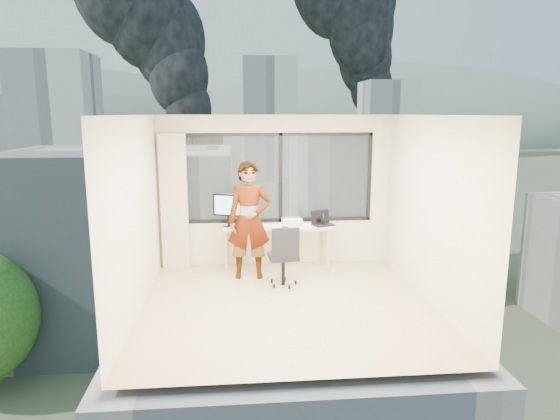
{
  "coord_description": "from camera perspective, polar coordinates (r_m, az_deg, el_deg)",
  "views": [
    {
      "loc": [
        -0.68,
        -6.46,
        2.62
      ],
      "look_at": [
        0.0,
        1.0,
        1.15
      ],
      "focal_mm": 31.63,
      "sensor_mm": 36.0,
      "label": 1
    }
  ],
  "objects": [
    {
      "name": "window_wall",
      "position": [
        8.56,
        -0.27,
        3.76
      ],
      "size": [
        3.3,
        0.16,
        1.55
      ],
      "primitive_type": null,
      "color": "black",
      "rests_on": "ground"
    },
    {
      "name": "hill_b",
      "position": [
        342.04,
        12.04,
        8.09
      ],
      "size": [
        300.0,
        220.0,
        96.0
      ],
      "primitive_type": "ellipsoid",
      "color": "slate",
      "rests_on": "exterior_ground"
    },
    {
      "name": "far_tower_a",
      "position": [
        107.14,
        -24.19,
        8.76
      ],
      "size": [
        14.0,
        14.0,
        28.0
      ],
      "primitive_type": "cube",
      "color": "silver",
      "rests_on": "exterior_ground"
    },
    {
      "name": "smoke_plume_b",
      "position": [
        186.64,
        12.86,
        18.36
      ],
      "size": [
        30.0,
        18.0,
        70.0
      ],
      "primitive_type": null,
      "color": "black",
      "rests_on": "exterior_ground"
    },
    {
      "name": "wall_right",
      "position": [
        7.12,
        17.01,
        -0.08
      ],
      "size": [
        0.01,
        4.0,
        2.6
      ],
      "primitive_type": "cube",
      "color": "beige",
      "rests_on": "ground"
    },
    {
      "name": "wall_front",
      "position": [
        4.7,
        3.33,
        -5.23
      ],
      "size": [
        4.0,
        0.01,
        2.6
      ],
      "primitive_type": "cube",
      "color": "beige",
      "rests_on": "ground"
    },
    {
      "name": "person",
      "position": [
        7.88,
        -3.57,
        -1.22
      ],
      "size": [
        0.7,
        0.48,
        1.88
      ],
      "primitive_type": "imported",
      "rotation": [
        0.0,
        0.0,
        -0.04
      ],
      "color": "#2D2D33",
      "rests_on": "floor"
    },
    {
      "name": "game_console",
      "position": [
        8.6,
        1.35,
        -1.19
      ],
      "size": [
        0.36,
        0.32,
        0.08
      ],
      "primitive_type": "cube",
      "rotation": [
        0.0,
        0.0,
        0.14
      ],
      "color": "white",
      "rests_on": "desk"
    },
    {
      "name": "far_tower_b",
      "position": [
        126.77,
        -1.3,
        10.38
      ],
      "size": [
        13.0,
        13.0,
        30.0
      ],
      "primitive_type": "cube",
      "color": "silver",
      "rests_on": "exterior_ground"
    },
    {
      "name": "tree_c",
      "position": [
        52.99,
        20.3,
        -2.25
      ],
      "size": [
        8.4,
        8.4,
        10.0
      ],
      "primitive_type": null,
      "color": "#23501A",
      "rests_on": "exterior_ground"
    },
    {
      "name": "near_bldg_a",
      "position": [
        38.62,
        -17.52,
        -3.84
      ],
      "size": [
        16.0,
        12.0,
        14.0
      ],
      "primitive_type": "cube",
      "color": "#F0E9C9",
      "rests_on": "exterior_ground"
    },
    {
      "name": "far_tower_d",
      "position": [
        167.42,
        -26.24,
        8.07
      ],
      "size": [
        16.0,
        14.0,
        22.0
      ],
      "primitive_type": "cube",
      "color": "silver",
      "rests_on": "exterior_ground"
    },
    {
      "name": "hill_a",
      "position": [
        347.98,
        -25.48,
        7.31
      ],
      "size": [
        288.0,
        216.0,
        90.0
      ],
      "primitive_type": "ellipsoid",
      "color": "slate",
      "rests_on": "exterior_ground"
    },
    {
      "name": "tree_b",
      "position": [
        27.7,
        5.23,
        -14.89
      ],
      "size": [
        7.6,
        7.6,
        9.0
      ],
      "primitive_type": null,
      "color": "#23501A",
      "rests_on": "exterior_ground"
    },
    {
      "name": "handbag",
      "position": [
        8.66,
        4.75,
        -0.71
      ],
      "size": [
        0.29,
        0.19,
        0.21
      ],
      "primitive_type": "ellipsoid",
      "rotation": [
        0.0,
        0.0,
        -0.23
      ],
      "color": "#0C4B4D",
      "rests_on": "desk"
    },
    {
      "name": "wall_left",
      "position": [
        6.73,
        -16.42,
        -0.68
      ],
      "size": [
        0.01,
        4.0,
        2.6
      ],
      "primitive_type": "cube",
      "color": "beige",
      "rests_on": "ground"
    },
    {
      "name": "exterior_ground",
      "position": [
        127.55,
        -4.87,
        3.59
      ],
      "size": [
        400.0,
        400.0,
        0.04
      ],
      "primitive_type": "cube",
      "color": "#515B3D",
      "rests_on": "ground"
    },
    {
      "name": "far_tower_c",
      "position": [
        153.46,
        12.28,
        9.52
      ],
      "size": [
        15.0,
        15.0,
        26.0
      ],
      "primitive_type": "cube",
      "color": "silver",
      "rests_on": "exterior_ground"
    },
    {
      "name": "near_bldg_b",
      "position": [
        47.03,
        10.53,
        0.37
      ],
      "size": [
        14.0,
        13.0,
        16.0
      ],
      "primitive_type": "cube",
      "color": "silver",
      "rests_on": "exterior_ground"
    },
    {
      "name": "monitor",
      "position": [
        8.34,
        -5.94,
        0.03
      ],
      "size": [
        0.56,
        0.31,
        0.55
      ],
      "primitive_type": null,
      "rotation": [
        0.0,
        0.0,
        -0.36
      ],
      "color": "black",
      "rests_on": "desk"
    },
    {
      "name": "curtain",
      "position": [
        8.53,
        -12.13,
        0.93
      ],
      "size": [
        0.45,
        0.14,
        2.3
      ],
      "primitive_type": "cube",
      "color": "beige",
      "rests_on": "floor"
    },
    {
      "name": "laptop",
      "position": [
        8.39,
        5.06,
        -1.02
      ],
      "size": [
        0.46,
        0.47,
        0.23
      ],
      "primitive_type": null,
      "rotation": [
        0.0,
        0.0,
        0.34
      ],
      "color": "black",
      "rests_on": "desk"
    },
    {
      "name": "desk",
      "position": [
        8.45,
        -0.41,
        -4.3
      ],
      "size": [
        1.8,
        0.6,
        0.75
      ],
      "primitive_type": "cube",
      "color": "tan",
      "rests_on": "floor"
    },
    {
      "name": "floor",
      "position": [
        7.01,
        0.76,
        -10.86
      ],
      "size": [
        4.0,
        4.0,
        0.01
      ],
      "primitive_type": "cube",
      "color": "beige",
      "rests_on": "ground"
    },
    {
      "name": "chair",
      "position": [
        7.6,
        0.37,
        -5.18
      ],
      "size": [
        0.54,
        0.54,
        0.98
      ],
      "primitive_type": null,
      "rotation": [
        0.0,
        0.0,
        0.08
      ],
      "color": "black",
      "rests_on": "floor"
    },
    {
      "name": "ceiling",
      "position": [
        6.5,
        0.82,
        10.92
      ],
      "size": [
        4.0,
        4.0,
        0.01
      ],
      "primitive_type": "cube",
      "color": "white",
      "rests_on": "ground"
    },
    {
      "name": "pen_cup",
      "position": [
        8.43,
        5.03,
        -1.39
      ],
      "size": [
        0.11,
        0.11,
        0.11
      ],
      "primitive_type": "cylinder",
      "rotation": [
        0.0,
        0.0,
        -0.34
      ],
      "color": "black",
      "rests_on": "desk"
    },
    {
      "name": "cellphone",
      "position": [
        8.23,
        0.57,
        -1.98
      ],
      "size": [
        0.12,
        0.06,
        0.01
      ],
      "primitive_type": "cube",
      "rotation": [
        0.0,
        0.0,
        0.12
      ],
      "color": "black",
      "rests_on": "desk"
    }
  ]
}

